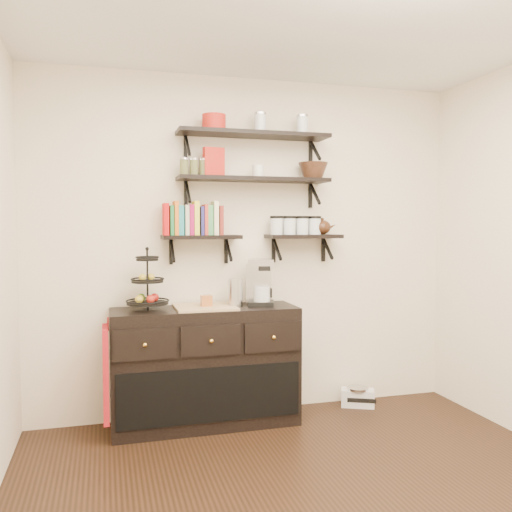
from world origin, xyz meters
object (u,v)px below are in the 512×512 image
(radio, at_px, (358,397))
(coffee_maker, at_px, (260,283))
(fruit_stand, at_px, (148,290))
(sideboard, at_px, (205,366))

(radio, bearing_deg, coffee_maker, -152.73)
(fruit_stand, relative_size, coffee_maker, 1.22)
(sideboard, xyz_separation_m, radio, (1.31, 0.06, -0.37))
(fruit_stand, bearing_deg, radio, 2.01)
(sideboard, distance_m, coffee_maker, 0.76)
(fruit_stand, xyz_separation_m, coffee_maker, (0.87, 0.02, 0.02))
(fruit_stand, height_order, coffee_maker, fruit_stand)
(coffee_maker, bearing_deg, radio, 19.96)
(fruit_stand, relative_size, radio, 1.47)
(sideboard, relative_size, fruit_stand, 3.14)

